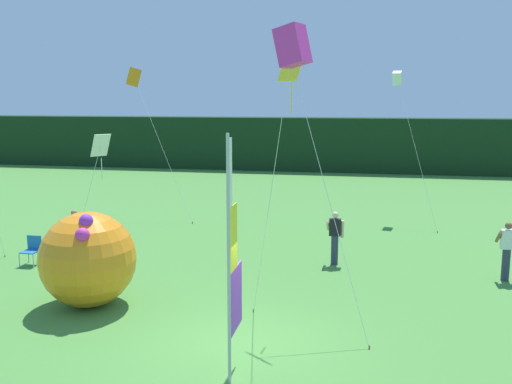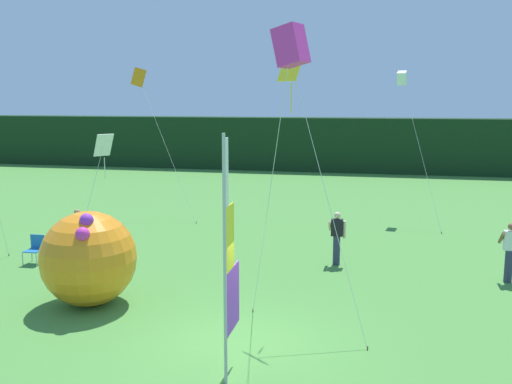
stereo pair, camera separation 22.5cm
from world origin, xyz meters
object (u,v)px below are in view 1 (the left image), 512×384
person_far_left (507,250)px  folding_chair (32,248)px  banner_flag (233,263)px  person_near_banner (75,232)px  person_mid_field (335,236)px  kite_white_box_0 (397,79)px  kite_white_diamond_5 (100,150)px  kite_magenta_box_2 (292,47)px  kite_orange_box_1 (134,78)px  inflatable_balloon (88,259)px  kite_yellow_diamond_3 (295,77)px

person_far_left → folding_chair: 14.19m
banner_flag → person_far_left: (6.32, 6.86, -1.27)m
person_near_banner → person_far_left: 13.22m
person_near_banner → person_far_left: (13.22, 0.14, 0.07)m
person_mid_field → folding_chair: (-9.27, -1.82, -0.38)m
person_near_banner → kite_white_box_0: bearing=39.7°
person_far_left → kite_white_box_0: (-2.75, 8.56, 5.04)m
person_near_banner → kite_white_diamond_5: size_ratio=0.39×
kite_white_box_0 → person_far_left: bearing=-72.2°
person_near_banner → kite_magenta_box_2: bearing=-32.1°
kite_magenta_box_2 → kite_orange_box_1: bearing=125.2°
kite_white_diamond_5 → person_far_left: bearing=-1.4°
person_far_left → kite_white_box_0: bearing=107.8°
person_near_banner → inflatable_balloon: (2.53, -3.91, 0.36)m
person_far_left → kite_white_diamond_5: kite_white_diamond_5 is taller
kite_magenta_box_2 → folding_chair: bearing=156.2°
kite_orange_box_1 → banner_flag: bearing=-61.0°
inflatable_balloon → kite_white_diamond_5: 5.23m
kite_magenta_box_2 → kite_white_diamond_5: kite_magenta_box_2 is taller
folding_chair → kite_magenta_box_2: size_ratio=0.14×
person_near_banner → kite_white_box_0: 14.54m
kite_white_diamond_5 → inflatable_balloon: bearing=-68.0°
banner_flag → person_near_banner: (-6.90, 6.72, -1.34)m
person_mid_field → kite_yellow_diamond_3: (-0.78, -4.15, 4.71)m
person_mid_field → kite_orange_box_1: bearing=144.3°
kite_magenta_box_2 → kite_yellow_diamond_3: kite_magenta_box_2 is taller
person_near_banner → kite_white_box_0: kite_white_box_0 is taller
kite_white_diamond_5 → kite_white_box_0: bearing=40.4°
person_mid_field → kite_white_box_0: (2.11, 7.90, 5.06)m
folding_chair → kite_magenta_box_2: kite_magenta_box_2 is taller
person_far_left → kite_white_diamond_5: (-12.44, 0.31, 2.58)m
person_far_left → inflatable_balloon: (-10.69, -4.05, 0.29)m
kite_yellow_diamond_3 → folding_chair: bearing=164.6°
folding_chair → kite_orange_box_1: 10.19m
person_mid_field → kite_white_box_0: 9.61m
folding_chair → kite_magenta_box_2: (8.61, -3.80, 5.62)m
folding_chair → kite_yellow_diamond_3: size_ratio=0.14×
person_near_banner → kite_magenta_box_2: (7.69, -4.82, 5.29)m
inflatable_balloon → folding_chair: size_ratio=2.73×
kite_orange_box_1 → folding_chair: bearing=-89.4°
kite_white_diamond_5 → kite_orange_box_1: bearing=104.1°
banner_flag → kite_magenta_box_2: kite_magenta_box_2 is taller
kite_yellow_diamond_3 → kite_white_diamond_5: kite_yellow_diamond_3 is taller
inflatable_balloon → person_far_left: bearing=20.8°
folding_chair → kite_white_box_0: kite_white_box_0 is taller
banner_flag → kite_orange_box_1: kite_orange_box_1 is taller
banner_flag → person_mid_field: (1.46, 7.52, -1.28)m
person_near_banner → kite_white_box_0: (10.47, 8.70, 5.11)m
person_near_banner → folding_chair: person_near_banner is taller
kite_yellow_diamond_3 → person_mid_field: bearing=79.3°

